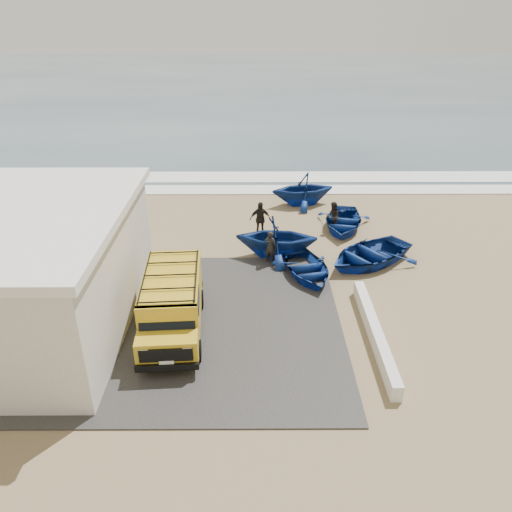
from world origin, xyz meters
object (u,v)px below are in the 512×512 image
object	(u,v)px
boat_near_left	(307,268)
boat_mid_left	(277,237)
fisherman_middle	(333,217)
building	(5,271)
boat_mid_right	(343,221)
fisherman_front	(270,247)
fisherman_back	(260,219)
boat_near_right	(369,254)
boat_far_left	(303,189)
parapet	(375,333)
van	(172,302)

from	to	relation	value
boat_near_left	boat_mid_left	size ratio (longest dim) A/B	0.97
fisherman_middle	building	bearing A→B (deg)	-59.26
boat_mid_left	boat_mid_right	xyz separation A→B (m)	(3.47, 3.04, -0.55)
fisherman_front	fisherman_back	size ratio (longest dim) A/B	0.87
boat_near_left	boat_near_right	distance (m)	3.04
boat_near_left	boat_mid_left	bearing A→B (deg)	109.91
boat_mid_left	boat_near_left	bearing A→B (deg)	-142.63
building	fisherman_middle	distance (m)	14.77
building	fisherman_middle	world-z (taller)	building
boat_near_left	fisherman_back	world-z (taller)	fisherman_back
boat_near_right	boat_mid_right	bearing A→B (deg)	152.90
boat_mid_left	boat_far_left	xyz separation A→B (m)	(1.72, 6.43, -0.03)
parapet	boat_near_right	world-z (taller)	boat_near_right
building	boat_far_left	bearing A→B (deg)	46.33
parapet	fisherman_back	world-z (taller)	fisherman_back
boat_mid_left	boat_mid_right	world-z (taller)	boat_mid_left
boat_near_left	building	bearing A→B (deg)	-175.48
parapet	boat_near_right	distance (m)	5.64
boat_near_left	boat_far_left	world-z (taller)	boat_far_left
van	boat_mid_right	world-z (taller)	van
fisherman_middle	fisherman_back	distance (m)	3.66
building	parapet	size ratio (longest dim) A/B	1.57
van	boat_far_left	xyz separation A→B (m)	(5.53, 12.07, -0.21)
parapet	van	size ratio (longest dim) A/B	1.20
parapet	boat_near_left	xyz separation A→B (m)	(-1.88, 4.41, 0.09)
van	boat_near_left	distance (m)	6.33
parapet	boat_mid_left	xyz separation A→B (m)	(-3.08, 6.25, 0.67)
boat_near_left	parapet	bearing A→B (deg)	-80.24
boat_near_right	boat_mid_right	xyz separation A→B (m)	(-0.55, 3.72, -0.05)
fisherman_front	fisherman_back	distance (m)	2.89
boat_near_left	boat_mid_right	distance (m)	5.37
building	boat_near_right	xyz separation A→B (m)	(13.43, 4.56, -1.72)
building	boat_near_right	distance (m)	14.29
boat_near_right	van	bearing A→B (deg)	-93.11
boat_near_left	boat_near_right	world-z (taller)	boat_near_right
parapet	boat_near_right	xyz separation A→B (m)	(0.93, 5.56, 0.17)
boat_near_left	fisherman_middle	bearing A→B (deg)	56.34
boat_near_right	boat_mid_right	world-z (taller)	boat_near_right
boat_near_left	boat_mid_right	bearing A→B (deg)	51.71
parapet	boat_far_left	xyz separation A→B (m)	(-1.36, 12.67, 0.64)
boat_far_left	fisherman_back	size ratio (longest dim) A/B	1.99
fisherman_middle	boat_near_left	bearing A→B (deg)	-22.66
van	fisherman_middle	xyz separation A→B (m)	(6.71, 8.41, -0.37)
boat_near_right	boat_far_left	xyz separation A→B (m)	(-2.29, 7.12, 0.47)
building	van	xyz separation A→B (m)	(5.61, -0.39, -1.04)
parapet	fisherman_front	bearing A→B (deg)	121.11
parapet	boat_far_left	distance (m)	12.76
building	fisherman_middle	bearing A→B (deg)	33.04
fisherman_front	fisherman_back	xyz separation A→B (m)	(-0.41, 2.86, 0.12)
van	boat_near_right	size ratio (longest dim) A/B	1.17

